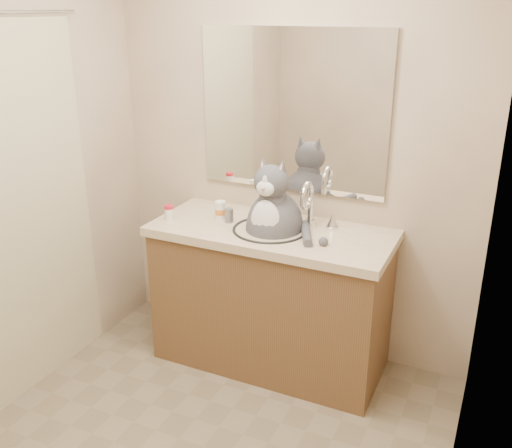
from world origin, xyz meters
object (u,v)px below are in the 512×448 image
(pill_bottle_orange, at_px, (220,210))
(grey_canister, at_px, (229,215))
(cat, at_px, (274,222))
(pill_bottle_redcap, at_px, (169,212))

(pill_bottle_orange, distance_m, grey_canister, 0.08)
(cat, height_order, pill_bottle_redcap, cat)
(cat, distance_m, grey_canister, 0.27)
(pill_bottle_redcap, distance_m, grey_canister, 0.35)
(grey_canister, bearing_deg, pill_bottle_redcap, -161.67)
(pill_bottle_redcap, xyz_separation_m, pill_bottle_orange, (0.26, 0.14, 0.01))
(pill_bottle_redcap, height_order, pill_bottle_orange, pill_bottle_orange)
(cat, relative_size, grey_canister, 7.89)
(pill_bottle_redcap, distance_m, pill_bottle_orange, 0.29)
(cat, xyz_separation_m, pill_bottle_orange, (-0.35, 0.03, 0.01))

